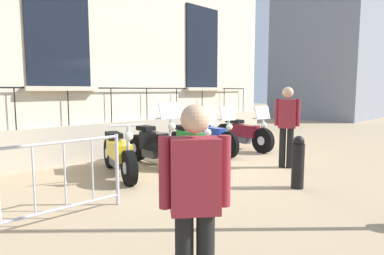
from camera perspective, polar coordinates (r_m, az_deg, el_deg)
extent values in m
plane|color=tan|center=(7.85, 1.02, -5.92)|extent=(60.00, 60.00, 0.00)
cube|color=beige|center=(9.66, -9.62, 18.63)|extent=(0.60, 10.54, 7.47)
cube|color=#B1A48F|center=(9.22, -7.85, -1.36)|extent=(0.20, 10.54, 0.88)
cube|color=black|center=(10.83, 1.79, 13.58)|extent=(0.06, 1.43, 2.52)
cube|color=#BCAE97|center=(10.69, 2.08, 6.64)|extent=(0.24, 1.63, 0.10)
cube|color=black|center=(8.11, -22.03, 15.53)|extent=(0.06, 1.43, 2.52)
cube|color=#BCAE97|center=(7.92, -21.40, 6.26)|extent=(0.24, 1.63, 0.10)
cube|color=black|center=(9.10, -7.82, 6.71)|extent=(0.03, 8.86, 0.03)
cylinder|color=black|center=(7.56, -28.16, 2.83)|extent=(0.02, 0.02, 0.85)
cylinder|color=black|center=(7.96, -20.53, 3.33)|extent=(0.02, 0.02, 0.85)
cylinder|color=black|center=(8.48, -13.72, 3.72)|extent=(0.02, 0.02, 0.85)
cylinder|color=black|center=(9.11, -7.78, 4.02)|extent=(0.02, 0.02, 0.85)
cylinder|color=black|center=(9.83, -2.65, 4.25)|extent=(0.02, 0.02, 0.85)
cylinder|color=black|center=(10.61, 1.76, 4.42)|extent=(0.02, 0.02, 0.85)
cylinder|color=black|center=(11.44, 5.55, 4.54)|extent=(0.02, 0.02, 0.85)
cylinder|color=black|center=(12.32, 8.81, 4.63)|extent=(0.02, 0.02, 0.85)
cylinder|color=black|center=(6.01, -10.78, -6.84)|extent=(0.64, 0.35, 0.63)
cylinder|color=silver|center=(6.01, -10.78, -6.84)|extent=(0.26, 0.24, 0.22)
cylinder|color=black|center=(7.47, -13.93, -4.30)|extent=(0.64, 0.35, 0.63)
cylinder|color=silver|center=(7.47, -13.93, -4.30)|extent=(0.26, 0.24, 0.22)
cube|color=gold|center=(6.65, -12.47, -3.81)|extent=(1.05, 0.60, 0.32)
cube|color=#4C4C51|center=(6.79, -12.62, -5.61)|extent=(0.65, 0.41, 0.22)
cube|color=black|center=(7.01, -13.31, -1.25)|extent=(0.62, 0.43, 0.10)
cylinder|color=silver|center=(5.99, -10.98, -3.25)|extent=(0.17, 0.11, 0.76)
cylinder|color=silver|center=(5.98, -11.18, 0.36)|extent=(0.24, 0.60, 0.04)
sphere|color=white|center=(5.89, -10.84, -1.49)|extent=(0.16, 0.16, 0.16)
cylinder|color=silver|center=(7.05, -11.76, -6.07)|extent=(0.89, 0.38, 0.08)
cylinder|color=black|center=(7.03, -3.56, -4.78)|extent=(0.63, 0.17, 0.63)
cylinder|color=silver|center=(7.03, -3.56, -4.78)|extent=(0.22, 0.18, 0.22)
cylinder|color=black|center=(8.02, -9.56, -3.45)|extent=(0.63, 0.17, 0.63)
cylinder|color=silver|center=(8.02, -9.56, -3.45)|extent=(0.22, 0.18, 0.22)
cube|color=black|center=(7.44, -6.55, -2.33)|extent=(0.72, 0.31, 0.40)
cube|color=#4C4C51|center=(7.56, -6.99, -4.26)|extent=(0.43, 0.25, 0.22)
cube|color=black|center=(7.64, -7.95, -0.12)|extent=(0.40, 0.28, 0.10)
cylinder|color=silver|center=(7.00, -3.85, -1.54)|extent=(0.16, 0.06, 0.80)
cylinder|color=silver|center=(6.99, -4.14, 1.71)|extent=(0.05, 0.66, 0.04)
sphere|color=white|center=(6.92, -3.49, 0.17)|extent=(0.16, 0.16, 0.16)
cylinder|color=silver|center=(7.78, -6.58, -4.78)|extent=(0.64, 0.09, 0.08)
cube|color=silver|center=(6.94, -3.83, 2.92)|extent=(0.13, 0.54, 0.36)
cylinder|color=black|center=(7.39, 2.62, -4.29)|extent=(0.63, 0.27, 0.61)
cylinder|color=silver|center=(7.39, 2.62, -4.29)|extent=(0.25, 0.20, 0.21)
cylinder|color=black|center=(8.67, -3.09, -2.69)|extent=(0.63, 0.27, 0.61)
cylinder|color=silver|center=(8.67, -3.09, -2.69)|extent=(0.25, 0.20, 0.21)
cube|color=#1E842D|center=(7.94, -0.28, -1.94)|extent=(0.95, 0.48, 0.35)
cube|color=#4C4C51|center=(8.07, -0.65, -3.59)|extent=(0.58, 0.34, 0.21)
cube|color=black|center=(8.23, -1.62, -0.02)|extent=(0.55, 0.36, 0.10)
cylinder|color=silver|center=(7.38, 2.41, -1.84)|extent=(0.17, 0.10, 0.63)
cylinder|color=silver|center=(7.38, 2.21, 0.61)|extent=(0.18, 0.59, 0.04)
sphere|color=white|center=(7.30, 2.73, -0.88)|extent=(0.16, 0.16, 0.16)
cylinder|color=silver|center=(8.31, -0.40, -4.04)|extent=(0.82, 0.27, 0.08)
cube|color=silver|center=(7.32, 2.48, 1.73)|extent=(0.23, 0.51, 0.36)
cylinder|color=black|center=(8.24, 6.31, -3.00)|extent=(0.68, 0.22, 0.67)
cylinder|color=silver|center=(8.24, 6.31, -3.00)|extent=(0.25, 0.16, 0.23)
cylinder|color=black|center=(9.43, 0.10, -1.76)|extent=(0.68, 0.22, 0.67)
cylinder|color=silver|center=(9.43, 0.10, -1.76)|extent=(0.25, 0.16, 0.23)
cube|color=#1E389E|center=(8.75, 3.20, -1.02)|extent=(1.02, 0.41, 0.34)
cube|color=#4C4C51|center=(8.86, 2.79, -2.52)|extent=(0.62, 0.30, 0.23)
cube|color=black|center=(9.04, 1.65, 0.25)|extent=(0.58, 0.31, 0.10)
cylinder|color=silver|center=(8.23, 6.11, -0.80)|extent=(0.17, 0.09, 0.64)
cylinder|color=silver|center=(8.23, 5.90, 1.41)|extent=(0.13, 0.53, 0.04)
sphere|color=white|center=(8.16, 6.44, 0.09)|extent=(0.16, 0.16, 0.16)
cylinder|color=silver|center=(9.12, 2.68, -3.01)|extent=(0.89, 0.24, 0.08)
cube|color=silver|center=(8.17, 6.19, 2.43)|extent=(0.20, 0.45, 0.36)
cylinder|color=black|center=(9.08, 12.11, -2.22)|extent=(0.69, 0.25, 0.67)
cylinder|color=silver|center=(9.08, 12.11, -2.22)|extent=(0.26, 0.20, 0.24)
cylinder|color=black|center=(10.11, 5.66, -1.23)|extent=(0.69, 0.25, 0.67)
cylinder|color=silver|center=(10.11, 5.66, -1.23)|extent=(0.26, 0.20, 0.24)
cube|color=maroon|center=(9.52, 8.95, -0.51)|extent=(0.98, 0.42, 0.33)
cube|color=#4C4C51|center=(9.62, 8.50, -1.87)|extent=(0.59, 0.31, 0.24)
cube|color=black|center=(9.76, 7.37, 1.08)|extent=(0.56, 0.33, 0.10)
cylinder|color=silver|center=(9.07, 11.92, -0.30)|extent=(0.17, 0.08, 0.61)
cylinder|color=silver|center=(9.07, 11.73, 1.62)|extent=(0.13, 0.63, 0.04)
sphere|color=white|center=(9.01, 12.27, 0.43)|extent=(0.16, 0.16, 0.16)
cylinder|color=silver|center=(9.87, 8.35, -2.34)|extent=(0.85, 0.20, 0.08)
cube|color=silver|center=(9.02, 12.03, 2.54)|extent=(0.20, 0.53, 0.36)
cylinder|color=#B7B7BF|center=(5.00, -12.77, -7.11)|extent=(0.05, 0.05, 1.05)
cylinder|color=#B7B7BF|center=(4.51, -23.53, -2.57)|extent=(0.11, 1.93, 0.04)
cylinder|color=#B7B7BF|center=(4.71, -23.04, -13.07)|extent=(0.11, 1.93, 0.04)
cylinder|color=#B7B7BF|center=(4.53, -25.60, -8.05)|extent=(0.02, 0.02, 0.87)
cylinder|color=#B7B7BF|center=(4.65, -21.05, -7.46)|extent=(0.02, 0.02, 0.87)
cylinder|color=#B7B7BF|center=(4.81, -16.77, -6.86)|extent=(0.02, 0.02, 0.87)
cylinder|color=black|center=(6.00, 17.76, -6.34)|extent=(0.21, 0.21, 0.77)
sphere|color=black|center=(5.92, 17.90, -2.29)|extent=(0.19, 0.19, 0.19)
cube|color=maroon|center=(2.44, 0.52, -8.25)|extent=(0.40, 0.42, 0.56)
sphere|color=tan|center=(2.37, 0.53, 1.49)|extent=(0.21, 0.21, 0.21)
cylinder|color=maroon|center=(2.42, -4.70, -7.73)|extent=(0.09, 0.09, 0.53)
cylinder|color=maroon|center=(2.47, 5.63, -7.44)|extent=(0.09, 0.09, 0.53)
cylinder|color=black|center=(7.48, 16.51, -3.42)|extent=(0.14, 0.14, 0.87)
cylinder|color=black|center=(7.49, 15.29, -3.37)|extent=(0.14, 0.14, 0.87)
cube|color=maroon|center=(7.40, 16.08, 2.29)|extent=(0.42, 0.35, 0.62)
sphere|color=tan|center=(7.38, 16.19, 5.82)|extent=(0.24, 0.24, 0.24)
cylinder|color=maroon|center=(7.39, 17.79, 2.46)|extent=(0.09, 0.09, 0.59)
cylinder|color=maroon|center=(7.42, 14.39, 2.58)|extent=(0.09, 0.09, 0.59)
cube|color=gray|center=(22.65, 22.84, 18.67)|extent=(5.13, 5.38, 13.32)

